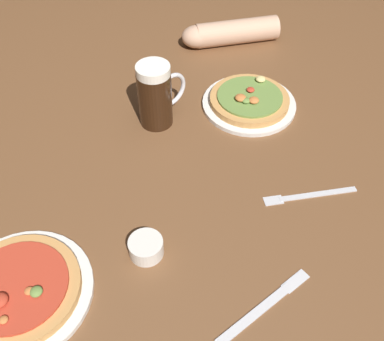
{
  "coord_description": "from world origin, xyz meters",
  "views": [
    {
      "loc": [
        -0.11,
        -0.71,
        0.8
      ],
      "look_at": [
        0.0,
        0.0,
        0.02
      ],
      "focal_mm": 41.66,
      "sensor_mm": 36.0,
      "label": 1
    }
  ],
  "objects_px": {
    "fork_left": "(308,195)",
    "pizza_plate_near": "(19,290)",
    "pizza_plate_far": "(249,101)",
    "beer_mug_dark": "(156,95)",
    "ramekin_sauce": "(146,247)",
    "knife_right": "(265,306)",
    "diner_arm": "(227,33)"
  },
  "relations": [
    {
      "from": "pizza_plate_near",
      "to": "beer_mug_dark",
      "type": "distance_m",
      "value": 0.57
    },
    {
      "from": "pizza_plate_near",
      "to": "fork_left",
      "type": "distance_m",
      "value": 0.65
    },
    {
      "from": "pizza_plate_near",
      "to": "pizza_plate_far",
      "type": "bearing_deg",
      "value": 40.44
    },
    {
      "from": "fork_left",
      "to": "pizza_plate_near",
      "type": "bearing_deg",
      "value": -166.72
    },
    {
      "from": "pizza_plate_far",
      "to": "ramekin_sauce",
      "type": "xyz_separation_m",
      "value": [
        -0.33,
        -0.44,
        0.0
      ]
    },
    {
      "from": "fork_left",
      "to": "diner_arm",
      "type": "distance_m",
      "value": 0.67
    },
    {
      "from": "beer_mug_dark",
      "to": "knife_right",
      "type": "relative_size",
      "value": 0.83
    },
    {
      "from": "beer_mug_dark",
      "to": "knife_right",
      "type": "distance_m",
      "value": 0.59
    },
    {
      "from": "beer_mug_dark",
      "to": "ramekin_sauce",
      "type": "distance_m",
      "value": 0.42
    },
    {
      "from": "pizza_plate_near",
      "to": "pizza_plate_far",
      "type": "relative_size",
      "value": 1.08
    },
    {
      "from": "fork_left",
      "to": "knife_right",
      "type": "relative_size",
      "value": 1.05
    },
    {
      "from": "ramekin_sauce",
      "to": "diner_arm",
      "type": "height_order",
      "value": "diner_arm"
    },
    {
      "from": "ramekin_sauce",
      "to": "fork_left",
      "type": "height_order",
      "value": "ramekin_sauce"
    },
    {
      "from": "pizza_plate_near",
      "to": "pizza_plate_far",
      "type": "xyz_separation_m",
      "value": [
        0.58,
        0.49,
        0.0
      ]
    },
    {
      "from": "pizza_plate_far",
      "to": "beer_mug_dark",
      "type": "bearing_deg",
      "value": -174.78
    },
    {
      "from": "beer_mug_dark",
      "to": "knife_right",
      "type": "xyz_separation_m",
      "value": [
        0.14,
        -0.57,
        -0.08
      ]
    },
    {
      "from": "ramekin_sauce",
      "to": "diner_arm",
      "type": "distance_m",
      "value": 0.84
    },
    {
      "from": "beer_mug_dark",
      "to": "pizza_plate_far",
      "type": "bearing_deg",
      "value": 5.22
    },
    {
      "from": "pizza_plate_far",
      "to": "fork_left",
      "type": "height_order",
      "value": "pizza_plate_far"
    },
    {
      "from": "pizza_plate_far",
      "to": "diner_arm",
      "type": "bearing_deg",
      "value": 89.13
    },
    {
      "from": "diner_arm",
      "to": "pizza_plate_near",
      "type": "bearing_deg",
      "value": -125.4
    },
    {
      "from": "beer_mug_dark",
      "to": "ramekin_sauce",
      "type": "relative_size",
      "value": 2.44
    },
    {
      "from": "pizza_plate_near",
      "to": "fork_left",
      "type": "bearing_deg",
      "value": 13.28
    },
    {
      "from": "pizza_plate_far",
      "to": "knife_right",
      "type": "xyz_separation_m",
      "value": [
        -0.12,
        -0.59,
        -0.01
      ]
    },
    {
      "from": "pizza_plate_far",
      "to": "knife_right",
      "type": "relative_size",
      "value": 1.23
    },
    {
      "from": "pizza_plate_near",
      "to": "ramekin_sauce",
      "type": "distance_m",
      "value": 0.26
    },
    {
      "from": "pizza_plate_near",
      "to": "knife_right",
      "type": "height_order",
      "value": "pizza_plate_near"
    },
    {
      "from": "beer_mug_dark",
      "to": "ramekin_sauce",
      "type": "xyz_separation_m",
      "value": [
        -0.07,
        -0.41,
        -0.07
      ]
    },
    {
      "from": "beer_mug_dark",
      "to": "diner_arm",
      "type": "relative_size",
      "value": 0.55
    },
    {
      "from": "pizza_plate_near",
      "to": "knife_right",
      "type": "relative_size",
      "value": 1.32
    },
    {
      "from": "ramekin_sauce",
      "to": "pizza_plate_near",
      "type": "bearing_deg",
      "value": -167.34
    },
    {
      "from": "pizza_plate_far",
      "to": "ramekin_sauce",
      "type": "height_order",
      "value": "pizza_plate_far"
    }
  ]
}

